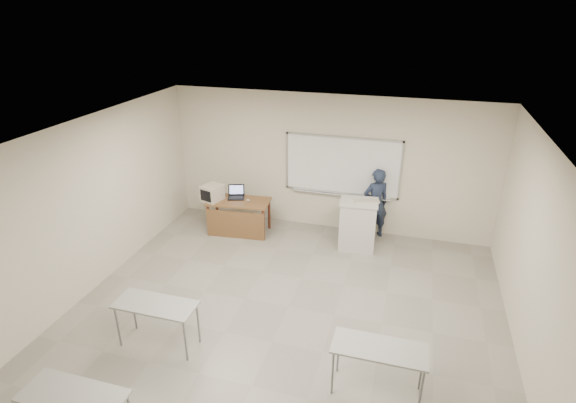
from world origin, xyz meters
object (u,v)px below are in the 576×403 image
(podium, at_px, (358,225))
(keyboard, at_px, (367,201))
(instructor_desk, at_px, (237,212))
(mouse, at_px, (248,200))
(crt_monitor, at_px, (212,193))
(presenter, at_px, (375,203))
(whiteboard, at_px, (342,166))
(laptop, at_px, (237,195))

(podium, height_order, keyboard, keyboard)
(instructor_desk, height_order, mouse, mouse)
(instructor_desk, distance_m, mouse, 0.35)
(instructor_desk, relative_size, podium, 1.26)
(crt_monitor, xyz_separation_m, keyboard, (3.30, 0.13, 0.16))
(mouse, xyz_separation_m, presenter, (2.68, 0.56, 0.01))
(instructor_desk, bearing_deg, keyboard, -3.12)
(presenter, bearing_deg, whiteboard, -41.53)
(podium, height_order, presenter, presenter)
(keyboard, bearing_deg, whiteboard, 114.00)
(mouse, relative_size, keyboard, 0.18)
(podium, bearing_deg, presenter, 60.74)
(mouse, xyz_separation_m, keyboard, (2.55, -0.05, 0.31))
(podium, bearing_deg, whiteboard, 118.21)
(crt_monitor, bearing_deg, presenter, 28.91)
(whiteboard, height_order, presenter, whiteboard)
(laptop, bearing_deg, mouse, -37.51)
(laptop, xyz_separation_m, presenter, (2.98, 0.46, -0.03))
(instructor_desk, height_order, keyboard, keyboard)
(crt_monitor, xyz_separation_m, laptop, (0.45, 0.28, -0.11))
(laptop, height_order, keyboard, keyboard)
(crt_monitor, bearing_deg, keyboard, 18.96)
(crt_monitor, bearing_deg, mouse, 29.84)
(crt_monitor, bearing_deg, laptop, 48.82)
(instructor_desk, xyz_separation_m, podium, (2.60, 0.12, 0.00))
(crt_monitor, xyz_separation_m, presenter, (3.43, 0.74, -0.14))
(instructor_desk, relative_size, presenter, 0.86)
(laptop, distance_m, keyboard, 2.87)
(crt_monitor, distance_m, mouse, 0.79)
(instructor_desk, relative_size, keyboard, 2.72)
(whiteboard, xyz_separation_m, podium, (0.50, -0.77, -0.95))
(whiteboard, relative_size, keyboard, 5.02)
(instructor_desk, height_order, podium, podium)
(whiteboard, height_order, mouse, whiteboard)
(mouse, distance_m, presenter, 2.74)
(mouse, relative_size, presenter, 0.06)
(whiteboard, distance_m, crt_monitor, 2.85)
(whiteboard, bearing_deg, keyboard, -49.79)
(instructor_desk, relative_size, mouse, 15.38)
(crt_monitor, bearing_deg, instructor_desk, 18.22)
(laptop, bearing_deg, presenter, -9.06)
(crt_monitor, relative_size, laptop, 1.20)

